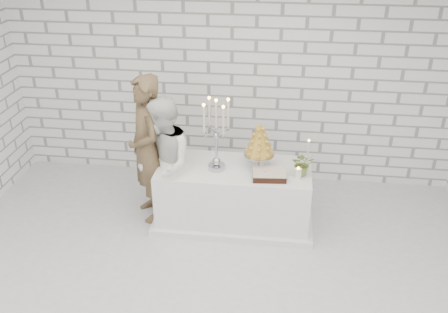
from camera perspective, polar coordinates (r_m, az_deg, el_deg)
ground at (r=5.20m, az=-2.42°, el=-15.61°), size 6.00×5.00×0.01m
wall_back at (r=6.59m, az=0.90°, el=9.47°), size 6.00×0.01×3.00m
cake_table at (r=5.99m, az=1.14°, el=-4.43°), size 1.80×0.80×0.75m
groom at (r=5.92m, az=-8.87°, el=0.80°), size 0.72×0.80×1.83m
bride at (r=5.81m, az=-6.92°, el=-0.82°), size 0.83×0.94×1.62m
candelabra at (r=5.58m, az=-0.89°, el=2.49°), size 0.39×0.39×0.87m
croquembouche at (r=5.70m, az=4.10°, el=1.24°), size 0.40×0.40×0.55m
chocolate_cake at (r=5.60m, az=5.24°, el=-2.10°), size 0.39×0.30×0.08m
pillar_candle at (r=5.63m, az=8.54°, el=-1.94°), size 0.09×0.09×0.12m
extra_taper at (r=5.86m, az=9.66°, el=0.35°), size 0.07×0.07×0.32m
flowers at (r=5.66m, az=9.07°, el=-0.85°), size 0.25×0.22×0.28m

